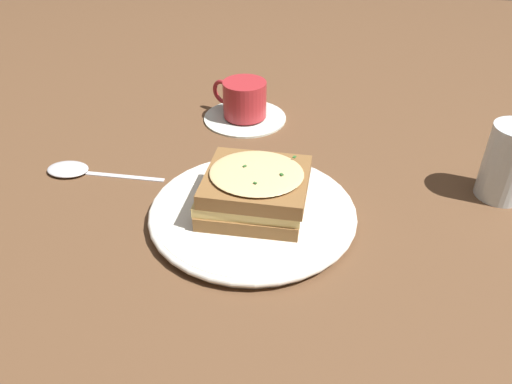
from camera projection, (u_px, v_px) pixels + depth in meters
ground_plane at (255, 209)px, 0.68m from camera, size 2.40×2.40×0.00m
dinner_plate at (256, 213)px, 0.65m from camera, size 0.27×0.27×0.02m
sandwich at (256, 190)px, 0.63m from camera, size 0.13×0.12×0.06m
teacup_with_saucer at (244, 104)px, 0.88m from camera, size 0.15×0.15×0.07m
water_glass at (508, 163)px, 0.67m from camera, size 0.06×0.06×0.11m
spoon at (74, 170)px, 0.75m from camera, size 0.18×0.05×0.01m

